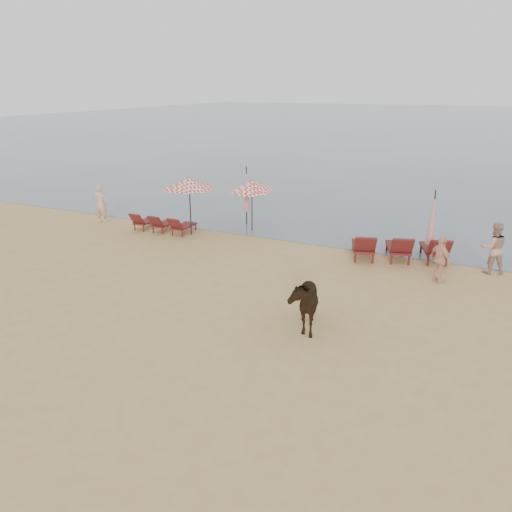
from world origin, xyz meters
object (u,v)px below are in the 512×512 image
Objects in this scene: lounger_cluster_left at (162,223)px; beachgoer_right_a at (493,248)px; umbrella_closed_right at (433,218)px; beachgoer_right_b at (440,260)px; umbrella_open_left_b at (252,186)px; lounger_cluster_right at (399,247)px; umbrella_open_left_a at (189,183)px; umbrella_closed_left at (246,189)px; cow at (302,301)px; beachgoer_left at (101,204)px.

beachgoer_right_a is (12.69, 0.67, 0.49)m from lounger_cluster_left.
beachgoer_right_b is at bearing -74.29° from umbrella_closed_right.
lounger_cluster_right is at bearing 8.14° from umbrella_open_left_b.
lounger_cluster_right reaches higher than lounger_cluster_left.
lounger_cluster_right is 1.51× the size of umbrella_open_left_a.
umbrella_closed_left is (-6.96, 1.89, 1.11)m from lounger_cluster_right.
lounger_cluster_right is 3.00m from beachgoer_right_a.
beachgoer_left is (-11.73, 5.74, 0.13)m from cow.
beachgoer_left is at bearing -158.05° from umbrella_closed_left.
umbrella_open_left_b is 9.13m from cow.
beachgoer_right_a is (4.26, 6.38, 0.13)m from cow.
beachgoer_right_b is (2.80, 4.75, 0.02)m from cow.
umbrella_open_left_b is 8.42m from beachgoer_right_b.
lounger_cluster_left is 1.05× the size of umbrella_open_left_a.
beachgoer_right_a is (2.03, -0.39, -0.69)m from umbrella_closed_right.
umbrella_open_left_a reaches higher than lounger_cluster_right.
cow is at bearing -35.29° from lounger_cluster_left.
umbrella_closed_right is (9.33, 0.89, -0.59)m from umbrella_open_left_a.
umbrella_closed_left is (1.43, 2.30, -0.55)m from umbrella_open_left_a.
cow reaches higher than lounger_cluster_left.
beachgoer_right_b is (0.57, -2.03, -0.80)m from umbrella_closed_right.
umbrella_open_left_a is (-8.39, -0.41, 1.66)m from lounger_cluster_right.
cow is 5.51m from beachgoer_right_b.
beachgoer_right_b is (7.87, -2.75, -1.18)m from umbrella_open_left_b.
cow is 1.15× the size of beachgoer_right_b.
lounger_cluster_left is 10.19m from cow.
beachgoer_left is (-13.96, -1.03, -0.69)m from umbrella_closed_right.
lounger_cluster_right is 13.04m from beachgoer_left.
cow is (-1.28, -6.30, 0.25)m from lounger_cluster_right.
umbrella_open_left_b is 0.88× the size of umbrella_closed_right.
lounger_cluster_right is 1.50m from umbrella_closed_right.
beachgoer_left is 1.01× the size of beachgoer_right_a.
cow is (5.07, -7.50, -1.20)m from umbrella_open_left_b.
umbrella_open_left_b reaches higher than cow.
beachgoer_right_b is at bearing -6.09° from lounger_cluster_left.
umbrella_closed_right is (7.90, -1.41, -0.04)m from umbrella_closed_left.
umbrella_closed_right is at bearing 8.87° from lounger_cluster_right.
beachgoer_right_b is at bearing -22.09° from umbrella_closed_left.
lounger_cluster_right is 1.62× the size of umbrella_open_left_b.
umbrella_open_left_b is 1.48× the size of beachgoer_right_b.
beachgoer_right_a is at bearing 12.02° from umbrella_open_left_b.
umbrella_closed_left is 10.12m from beachgoer_right_a.
lounger_cluster_left is 9.74m from lounger_cluster_right.
beachgoer_left reaches higher than lounger_cluster_right.
lounger_cluster_left is 11.28m from beachgoer_right_b.
lounger_cluster_right is 6.63m from umbrella_open_left_b.
umbrella_open_left_b is at bearing 24.13° from beachgoer_right_b.
umbrella_open_left_b is (-6.36, 1.20, 1.45)m from lounger_cluster_right.
umbrella_open_left_b is at bearing -48.89° from umbrella_closed_left.
umbrella_open_left_a is 11.44m from beachgoer_right_a.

